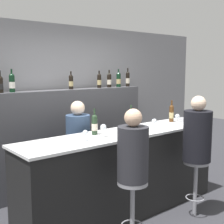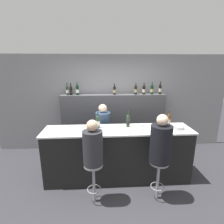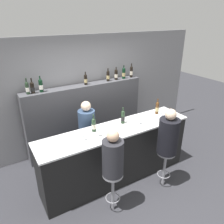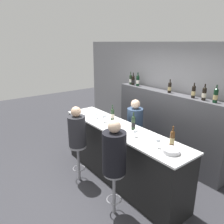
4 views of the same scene
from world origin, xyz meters
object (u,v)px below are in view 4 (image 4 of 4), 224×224
(guest_seated_right, at_px, (114,151))
(bartender, at_px, (134,135))
(wine_glass_0, at_px, (97,115))
(wine_glass_1, at_px, (104,117))
(wine_bottle_counter_2, at_px, (172,138))
(wine_glass_3, at_px, (158,141))
(metal_bowl, at_px, (171,151))
(bar_stool_right, at_px, (114,182))
(wine_bottle_counter_1, at_px, (133,123))
(wine_bottle_backbar_2, at_px, (138,80))
(wine_bottle_backbar_6, at_px, (216,95))
(wine_bottle_backbar_4, at_px, (194,92))
(wine_bottle_backbar_1, at_px, (133,80))
(bar_stool_left, at_px, (78,154))
(wine_bottle_backbar_3, at_px, (170,87))
(wine_bottle_backbar_0, at_px, (131,79))
(wine_bottle_backbar_5, at_px, (204,93))
(guest_seated_left, at_px, (77,129))
(wine_bottle_counter_0, at_px, (113,114))
(wine_glass_2, at_px, (135,132))

(guest_seated_right, relative_size, bartender, 0.57)
(wine_glass_0, height_order, wine_glass_1, wine_glass_1)
(wine_bottle_counter_2, distance_m, wine_glass_3, 0.22)
(metal_bowl, relative_size, bar_stool_right, 0.34)
(wine_bottle_counter_1, height_order, wine_glass_3, wine_bottle_counter_1)
(wine_bottle_backbar_2, xyz_separation_m, guest_seated_right, (1.57, -1.95, -0.61))
(wine_bottle_backbar_6, distance_m, bar_stool_right, 2.29)
(metal_bowl, bearing_deg, wine_bottle_counter_2, 126.76)
(wine_bottle_backbar_2, xyz_separation_m, wine_bottle_backbar_4, (1.52, 0.00, -0.01))
(wine_bottle_backbar_1, xyz_separation_m, bar_stool_left, (0.63, -1.95, -1.13))
(wine_bottle_backbar_3, distance_m, bartender, 1.26)
(wine_bottle_counter_1, xyz_separation_m, wine_bottle_backbar_0, (-1.40, 1.19, 0.47))
(wine_bottle_backbar_0, relative_size, bar_stool_left, 0.43)
(wine_glass_1, bearing_deg, bar_stool_right, -28.70)
(wine_bottle_backbar_5, relative_size, wine_bottle_backbar_6, 0.96)
(wine_bottle_backbar_1, distance_m, wine_glass_0, 1.53)
(wine_bottle_backbar_1, relative_size, wine_bottle_backbar_5, 1.00)
(guest_seated_left, distance_m, guest_seated_right, 1.11)
(wine_glass_0, bearing_deg, wine_bottle_backbar_5, 43.15)
(wine_bottle_backbar_1, height_order, wine_bottle_backbar_2, wine_bottle_backbar_2)
(wine_bottle_backbar_0, relative_size, wine_bottle_backbar_4, 1.08)
(wine_bottle_backbar_0, height_order, guest_seated_left, wine_bottle_backbar_0)
(wine_bottle_counter_0, xyz_separation_m, bartender, (0.10, 0.52, -0.55))
(wine_bottle_backbar_6, relative_size, bartender, 0.22)
(wine_bottle_backbar_5, height_order, bar_stool_left, wine_bottle_backbar_5)
(wine_bottle_backbar_0, bearing_deg, wine_glass_3, -32.70)
(wine_bottle_counter_2, distance_m, wine_bottle_backbar_6, 1.28)
(wine_bottle_backbar_0, bearing_deg, wine_glass_0, -69.23)
(wine_glass_2, distance_m, bar_stool_right, 0.87)
(wine_glass_1, height_order, guest_seated_left, guest_seated_left)
(wine_bottle_backbar_3, relative_size, metal_bowl, 1.14)
(wine_glass_1, bearing_deg, wine_bottle_counter_1, 17.14)
(wine_glass_2, bearing_deg, wine_glass_0, 180.00)
(wine_bottle_backbar_6, bearing_deg, bar_stool_right, -100.99)
(wine_bottle_backbar_3, xyz_separation_m, bar_stool_left, (-0.50, -1.95, -1.13))
(wine_bottle_backbar_2, bearing_deg, metal_bowl, -32.55)
(wine_bottle_backbar_4, distance_m, guest_seated_right, 2.05)
(wine_glass_1, relative_size, wine_glass_2, 1.19)
(wine_bottle_backbar_2, distance_m, wine_bottle_backbar_6, 1.95)
(guest_seated_left, bearing_deg, wine_bottle_backbar_5, 56.84)
(wine_bottle_counter_0, bearing_deg, wine_bottle_counter_2, 0.00)
(wine_bottle_backbar_4, relative_size, wine_glass_3, 1.92)
(wine_bottle_backbar_4, distance_m, guest_seated_left, 2.31)
(metal_bowl, distance_m, guest_seated_left, 1.76)
(wine_bottle_backbar_2, xyz_separation_m, wine_glass_2, (1.40, -1.38, -0.52))
(bartender, bearing_deg, wine_bottle_backbar_6, 26.83)
(wine_bottle_counter_0, height_order, wine_glass_2, wine_bottle_counter_0)
(bar_stool_left, distance_m, guest_seated_left, 0.50)
(wine_bottle_backbar_1, bearing_deg, guest_seated_right, -48.35)
(wine_glass_1, distance_m, bar_stool_left, 0.87)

